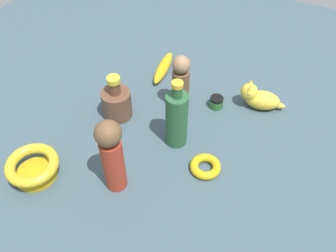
{
  "coord_description": "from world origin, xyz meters",
  "views": [
    {
      "loc": [
        -0.3,
        0.63,
        0.8
      ],
      "look_at": [
        0.0,
        0.0,
        0.05
      ],
      "focal_mm": 38.27,
      "sensor_mm": 36.0,
      "label": 1
    }
  ],
  "objects": [
    {
      "name": "person_figure_child",
      "position": [
        0.05,
        0.21,
        0.12
      ],
      "size": [
        0.07,
        0.07,
        0.23
      ],
      "color": "#9A311E",
      "rests_on": "ground"
    },
    {
      "name": "bangle",
      "position": [
        -0.14,
        0.06,
        0.01
      ],
      "size": [
        0.09,
        0.09,
        0.02
      ],
      "primitive_type": "torus",
      "color": "gold",
      "rests_on": "ground"
    },
    {
      "name": "ground",
      "position": [
        0.0,
        0.0,
        0.0
      ],
      "size": [
        2.0,
        2.0,
        0.0
      ],
      "primitive_type": "plane",
      "color": "#384C56"
    },
    {
      "name": "nail_polish_jar",
      "position": [
        -0.08,
        -0.19,
        0.02
      ],
      "size": [
        0.05,
        0.05,
        0.04
      ],
      "color": "#2C602B",
      "rests_on": "ground"
    },
    {
      "name": "bottle_short",
      "position": [
        0.18,
        -0.02,
        0.05
      ],
      "size": [
        0.09,
        0.09,
        0.15
      ],
      "color": "brown",
      "rests_on": "ground"
    },
    {
      "name": "banana",
      "position": [
        0.15,
        -0.27,
        0.02
      ],
      "size": [
        0.06,
        0.18,
        0.04
      ],
      "primitive_type": "ellipsoid",
      "rotation": [
        0.0,
        0.0,
        4.86
      ],
      "color": "gold",
      "rests_on": "ground"
    },
    {
      "name": "bottle_tall",
      "position": [
        -0.03,
        0.0,
        0.09
      ],
      "size": [
        0.06,
        0.06,
        0.22
      ],
      "color": "#265531",
      "rests_on": "ground"
    },
    {
      "name": "person_figure_adult",
      "position": [
        0.02,
        -0.14,
        0.1
      ],
      "size": [
        0.07,
        0.07,
        0.19
      ],
      "color": "brown",
      "rests_on": "ground"
    },
    {
      "name": "bowl",
      "position": [
        0.26,
        0.28,
        0.04
      ],
      "size": [
        0.14,
        0.14,
        0.06
      ],
      "color": "#B69816",
      "rests_on": "ground"
    },
    {
      "name": "cat_figurine",
      "position": [
        -0.2,
        -0.25,
        0.04
      ],
      "size": [
        0.15,
        0.08,
        0.09
      ],
      "color": "gold",
      "rests_on": "ground"
    }
  ]
}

